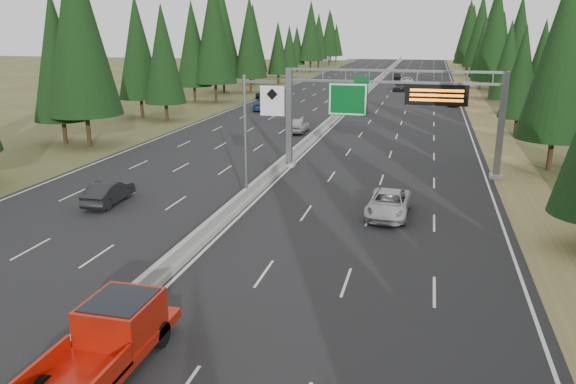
# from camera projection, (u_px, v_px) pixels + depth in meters

# --- Properties ---
(road) EXTENTS (32.00, 260.00, 0.08)m
(road) POSITION_uv_depth(u_px,v_px,m) (356.00, 101.00, 87.46)
(road) COLOR black
(road) RESTS_ON ground
(shoulder_right) EXTENTS (3.60, 260.00, 0.06)m
(shoulder_right) POSITION_uv_depth(u_px,v_px,m) (476.00, 104.00, 83.32)
(shoulder_right) COLOR olive
(shoulder_right) RESTS_ON ground
(shoulder_left) EXTENTS (3.60, 260.00, 0.06)m
(shoulder_left) POSITION_uv_depth(u_px,v_px,m) (248.00, 98.00, 91.61)
(shoulder_left) COLOR #3E4520
(shoulder_left) RESTS_ON ground
(median_barrier) EXTENTS (0.70, 260.00, 0.85)m
(median_barrier) POSITION_uv_depth(u_px,v_px,m) (356.00, 98.00, 87.36)
(median_barrier) COLOR gray
(median_barrier) RESTS_ON road
(sign_gantry) EXTENTS (16.75, 0.98, 7.80)m
(sign_gantry) POSITION_uv_depth(u_px,v_px,m) (400.00, 105.00, 41.89)
(sign_gantry) COLOR slate
(sign_gantry) RESTS_ON road
(hov_sign_pole) EXTENTS (2.80, 0.50, 8.00)m
(hov_sign_pole) POSITION_uv_depth(u_px,v_px,m) (254.00, 130.00, 34.74)
(hov_sign_pole) COLOR slate
(hov_sign_pole) RESTS_ON road
(tree_row_right) EXTENTS (12.11, 242.41, 18.96)m
(tree_row_right) POSITION_uv_depth(u_px,v_px,m) (514.00, 39.00, 79.78)
(tree_row_right) COLOR black
(tree_row_right) RESTS_ON ground
(tree_row_left) EXTENTS (11.33, 243.02, 18.87)m
(tree_row_left) POSITION_uv_depth(u_px,v_px,m) (188.00, 41.00, 77.30)
(tree_row_left) COLOR black
(tree_row_left) RESTS_ON ground
(silver_minivan) EXTENTS (2.58, 5.26, 1.44)m
(silver_minivan) POSITION_uv_depth(u_px,v_px,m) (389.00, 204.00, 33.20)
(silver_minivan) COLOR silver
(silver_minivan) RESTS_ON road
(red_pickup) EXTENTS (2.27, 6.37, 2.08)m
(red_pickup) POSITION_uv_depth(u_px,v_px,m) (114.00, 332.00, 18.31)
(red_pickup) COLOR black
(red_pickup) RESTS_ON road
(car_ahead_green) EXTENTS (2.08, 4.63, 1.54)m
(car_ahead_green) POSITION_uv_depth(u_px,v_px,m) (359.00, 106.00, 75.06)
(car_ahead_green) COLOR #135534
(car_ahead_green) RESTS_ON road
(car_ahead_dkred) EXTENTS (1.90, 4.71, 1.52)m
(car_ahead_dkred) POSITION_uv_depth(u_px,v_px,m) (454.00, 100.00, 81.48)
(car_ahead_dkred) COLOR #510B10
(car_ahead_dkred) RESTS_ON road
(car_ahead_dkgrey) EXTENTS (2.42, 5.30, 1.50)m
(car_ahead_dkgrey) POSITION_uv_depth(u_px,v_px,m) (400.00, 87.00, 101.11)
(car_ahead_dkgrey) COLOR black
(car_ahead_dkgrey) RESTS_ON road
(car_ahead_white) EXTENTS (2.97, 5.58, 1.49)m
(car_ahead_white) POSITION_uv_depth(u_px,v_px,m) (407.00, 81.00, 111.92)
(car_ahead_white) COLOR silver
(car_ahead_white) RESTS_ON road
(car_ahead_far) EXTENTS (2.00, 4.51, 1.51)m
(car_ahead_far) POSITION_uv_depth(u_px,v_px,m) (397.00, 76.00, 124.61)
(car_ahead_far) COLOR black
(car_ahead_far) RESTS_ON road
(car_onc_near) EXTENTS (1.79, 4.49, 1.45)m
(car_onc_near) POSITION_uv_depth(u_px,v_px,m) (109.00, 192.00, 35.49)
(car_onc_near) COLOR black
(car_onc_near) RESTS_ON road
(car_onc_blue) EXTENTS (2.27, 4.76, 1.34)m
(car_onc_blue) POSITION_uv_depth(u_px,v_px,m) (262.00, 105.00, 76.64)
(car_onc_blue) COLOR navy
(car_onc_blue) RESTS_ON road
(car_onc_white) EXTENTS (1.86, 4.55, 1.54)m
(car_onc_white) POSITION_uv_depth(u_px,v_px,m) (298.00, 125.00, 60.17)
(car_onc_white) COLOR silver
(car_onc_white) RESTS_ON road
(car_onc_far) EXTENTS (2.35, 4.73, 1.29)m
(car_onc_far) POSITION_uv_depth(u_px,v_px,m) (266.00, 94.00, 90.07)
(car_onc_far) COLOR black
(car_onc_far) RESTS_ON road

